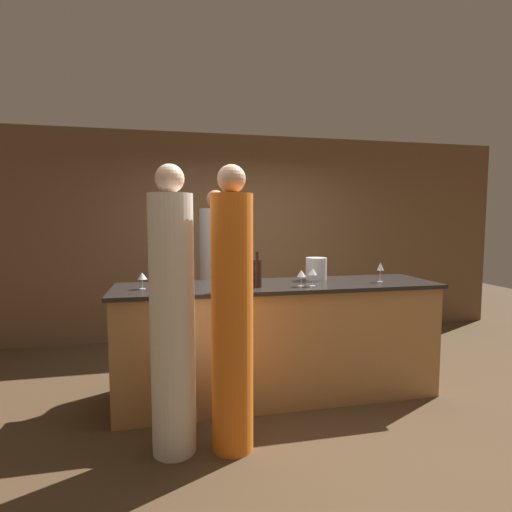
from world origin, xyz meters
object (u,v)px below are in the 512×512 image
at_px(wine_bottle_0, 257,273).
at_px(ice_bucket, 316,269).
at_px(bartender, 216,287).
at_px(guest_1, 232,318).
at_px(guest_0, 172,320).

distance_m(wine_bottle_0, ice_bucket, 0.72).
xyz_separation_m(bartender, wine_bottle_0, (0.25, -0.90, 0.27)).
xyz_separation_m(guest_1, wine_bottle_0, (0.32, 0.64, 0.22)).
relative_size(guest_0, ice_bucket, 9.30).
bearing_deg(ice_bucket, guest_1, -136.03).
relative_size(guest_1, ice_bucket, 9.31).
bearing_deg(guest_0, wine_bottle_0, 38.78).
xyz_separation_m(guest_0, ice_bucket, (1.38, 0.89, 0.21)).
distance_m(guest_0, guest_1, 0.41).
bearing_deg(ice_bucket, wine_bottle_0, -155.04).
relative_size(bartender, guest_1, 0.97).
height_order(bartender, wine_bottle_0, bartender).
height_order(guest_0, guest_1, guest_1).
distance_m(guest_0, wine_bottle_0, 0.96).
bearing_deg(guest_0, bartender, 72.23).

